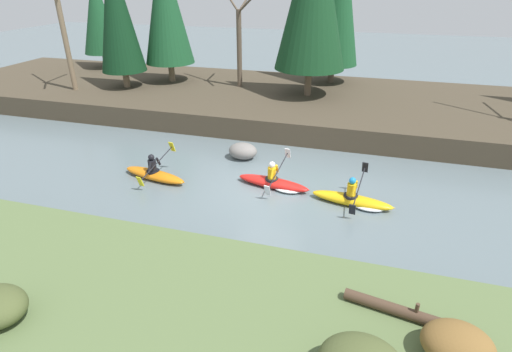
{
  "coord_description": "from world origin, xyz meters",
  "views": [
    {
      "loc": [
        3.01,
        -12.21,
        6.95
      ],
      "look_at": [
        -0.45,
        -0.14,
        0.55
      ],
      "focal_mm": 28.0,
      "sensor_mm": 36.0,
      "label": 1
    }
  ],
  "objects_px": {
    "kayaker_lead": "(355,200)",
    "driftwood_log": "(405,312)",
    "kayaker_middle": "(276,183)",
    "kayaker_trailing": "(155,174)",
    "boulder_midstream": "(243,151)"
  },
  "relations": [
    {
      "from": "kayaker_lead",
      "to": "driftwood_log",
      "type": "distance_m",
      "value": 5.57
    },
    {
      "from": "kayaker_lead",
      "to": "driftwood_log",
      "type": "height_order",
      "value": "kayaker_lead"
    },
    {
      "from": "kayaker_trailing",
      "to": "driftwood_log",
      "type": "relative_size",
      "value": 1.12
    },
    {
      "from": "kayaker_trailing",
      "to": "driftwood_log",
      "type": "xyz_separation_m",
      "value": [
        8.62,
        -5.25,
        0.57
      ]
    },
    {
      "from": "kayaker_lead",
      "to": "kayaker_trailing",
      "type": "bearing_deg",
      "value": -171.6
    },
    {
      "from": "boulder_midstream",
      "to": "kayaker_lead",
      "type": "bearing_deg",
      "value": -28.43
    },
    {
      "from": "kayaker_lead",
      "to": "boulder_midstream",
      "type": "relative_size",
      "value": 2.34
    },
    {
      "from": "kayaker_lead",
      "to": "kayaker_trailing",
      "type": "height_order",
      "value": "same"
    },
    {
      "from": "boulder_midstream",
      "to": "driftwood_log",
      "type": "xyz_separation_m",
      "value": [
        6.01,
        -7.97,
        0.46
      ]
    },
    {
      "from": "kayaker_lead",
      "to": "kayaker_middle",
      "type": "relative_size",
      "value": 1.0
    },
    {
      "from": "driftwood_log",
      "to": "kayaker_trailing",
      "type": "bearing_deg",
      "value": 158.93
    },
    {
      "from": "kayaker_middle",
      "to": "boulder_midstream",
      "type": "xyz_separation_m",
      "value": [
        -1.93,
        2.12,
        0.14
      ]
    },
    {
      "from": "kayaker_lead",
      "to": "driftwood_log",
      "type": "xyz_separation_m",
      "value": [
        1.25,
        -5.39,
        0.6
      ]
    },
    {
      "from": "driftwood_log",
      "to": "kayaker_middle",
      "type": "bearing_deg",
      "value": 135.17
    },
    {
      "from": "kayaker_lead",
      "to": "kayaker_trailing",
      "type": "distance_m",
      "value": 7.37
    }
  ]
}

